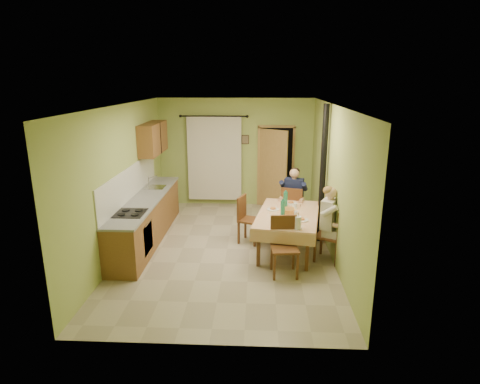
# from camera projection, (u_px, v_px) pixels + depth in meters

# --- Properties ---
(floor) EXTENTS (4.00, 6.00, 0.01)m
(floor) POSITION_uv_depth(u_px,v_px,m) (227.00, 249.00, 7.97)
(floor) COLOR tan
(floor) RESTS_ON ground
(room_shell) EXTENTS (4.04, 6.04, 2.82)m
(room_shell) POSITION_uv_depth(u_px,v_px,m) (226.00, 159.00, 7.48)
(room_shell) COLOR #A1B55D
(room_shell) RESTS_ON ground
(kitchen_run) EXTENTS (0.64, 3.64, 1.56)m
(kitchen_run) POSITION_uv_depth(u_px,v_px,m) (147.00, 218.00, 8.30)
(kitchen_run) COLOR brown
(kitchen_run) RESTS_ON ground
(upper_cabinets) EXTENTS (0.35, 1.40, 0.70)m
(upper_cabinets) POSITION_uv_depth(u_px,v_px,m) (153.00, 138.00, 9.16)
(upper_cabinets) COLOR brown
(upper_cabinets) RESTS_ON room_shell
(curtain) EXTENTS (1.70, 0.07, 2.22)m
(curtain) POSITION_uv_depth(u_px,v_px,m) (215.00, 158.00, 10.44)
(curtain) COLOR black
(curtain) RESTS_ON ground
(doorway) EXTENTS (0.96, 0.53, 2.15)m
(doorway) POSITION_uv_depth(u_px,v_px,m) (274.00, 167.00, 10.39)
(doorway) COLOR black
(doorway) RESTS_ON ground
(dining_table) EXTENTS (1.43, 2.06, 0.76)m
(dining_table) POSITION_uv_depth(u_px,v_px,m) (287.00, 232.00, 7.81)
(dining_table) COLOR tan
(dining_table) RESTS_ON ground
(tableware) EXTENTS (0.76, 1.66, 0.33)m
(tableware) POSITION_uv_depth(u_px,v_px,m) (288.00, 212.00, 7.59)
(tableware) COLOR white
(tableware) RESTS_ON dining_table
(chair_far) EXTENTS (0.56, 0.56, 1.02)m
(chair_far) POSITION_uv_depth(u_px,v_px,m) (292.00, 218.00, 8.86)
(chair_far) COLOR #593218
(chair_far) RESTS_ON ground
(chair_near) EXTENTS (0.49, 0.49, 1.01)m
(chair_near) POSITION_uv_depth(u_px,v_px,m) (284.00, 258.00, 6.86)
(chair_near) COLOR #593218
(chair_near) RESTS_ON ground
(chair_right) EXTENTS (0.61, 0.61, 1.02)m
(chair_right) POSITION_uv_depth(u_px,v_px,m) (330.00, 246.00, 7.39)
(chair_right) COLOR #593218
(chair_right) RESTS_ON ground
(chair_left) EXTENTS (0.53, 0.53, 0.97)m
(chair_left) POSITION_uv_depth(u_px,v_px,m) (249.00, 229.00, 8.24)
(chair_left) COLOR #593218
(chair_left) RESTS_ON ground
(man_far) EXTENTS (0.64, 0.56, 1.39)m
(man_far) POSITION_uv_depth(u_px,v_px,m) (294.00, 192.00, 8.71)
(man_far) COLOR #141938
(man_far) RESTS_ON chair_far
(man_right) EXTENTS (0.61, 0.65, 1.39)m
(man_right) POSITION_uv_depth(u_px,v_px,m) (331.00, 215.00, 7.24)
(man_right) COLOR beige
(man_right) RESTS_ON chair_right
(stove_flue) EXTENTS (0.24, 0.24, 2.80)m
(stove_flue) POSITION_uv_depth(u_px,v_px,m) (322.00, 192.00, 8.18)
(stove_flue) COLOR black
(stove_flue) RESTS_ON ground
(picture_back) EXTENTS (0.19, 0.03, 0.23)m
(picture_back) POSITION_uv_depth(u_px,v_px,m) (245.00, 140.00, 10.34)
(picture_back) COLOR black
(picture_back) RESTS_ON room_shell
(picture_right) EXTENTS (0.03, 0.31, 0.21)m
(picture_right) POSITION_uv_depth(u_px,v_px,m) (323.00, 147.00, 8.53)
(picture_right) COLOR brown
(picture_right) RESTS_ON room_shell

